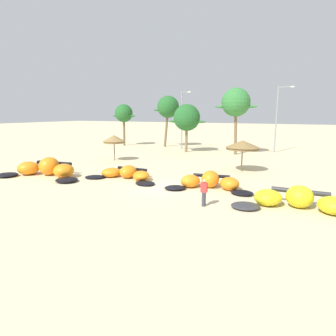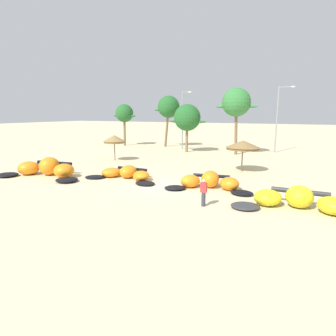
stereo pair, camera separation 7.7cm
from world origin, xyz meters
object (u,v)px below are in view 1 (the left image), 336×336
object	(u,v)px
beach_umbrella_middle	(243,145)
lamppost_west_center	(278,116)
palm_left_of_gap	(187,118)
kite_center	(299,201)
kite_far_left	(46,169)
kite_left	(126,174)
palm_leftmost	(124,114)
palm_left	(168,107)
beach_umbrella_near_van	(114,139)
person_near_kites	(204,193)
kite_left_of_center	(210,182)
palm_center_left	(236,103)
lamppost_west	(183,117)

from	to	relation	value
beach_umbrella_middle	lamppost_west_center	distance (m)	15.30
palm_left_of_gap	kite_center	bearing A→B (deg)	-52.40
kite_far_left	kite_left	xyz separation A→B (m)	(6.75, 2.20, -0.20)
palm_leftmost	kite_far_left	bearing A→B (deg)	-71.82
palm_left	beach_umbrella_near_van	bearing A→B (deg)	-88.43
kite_left	person_near_kites	bearing A→B (deg)	-25.67
beach_umbrella_near_van	palm_left_of_gap	xyz separation A→B (m)	(4.64, 10.21, 2.22)
person_near_kites	palm_leftmost	size ratio (longest dim) A/B	0.24
kite_left	lamppost_west_center	distance (m)	24.64
kite_left	palm_left_of_gap	world-z (taller)	palm_left_of_gap
kite_left	kite_left_of_center	bearing A→B (deg)	0.53
lamppost_west_center	palm_left	bearing A→B (deg)	-178.08
beach_umbrella_near_van	palm_left	xyz separation A→B (m)	(-0.40, 14.70, 3.76)
kite_left	beach_umbrella_middle	world-z (taller)	beach_umbrella_middle
beach_umbrella_near_van	kite_far_left	bearing A→B (deg)	-92.02
kite_center	palm_center_left	bearing A→B (deg)	112.94
palm_center_left	lamppost_west_center	bearing A→B (deg)	42.38
beach_umbrella_near_van	palm_left	distance (m)	15.17
kite_far_left	kite_left_of_center	xyz separation A→B (m)	(13.93, 2.27, -0.13)
kite_left_of_center	kite_center	world-z (taller)	kite_center
kite_far_left	palm_leftmost	distance (m)	24.02
palm_center_left	lamppost_west_center	world-z (taller)	lamppost_west_center
beach_umbrella_near_van	palm_center_left	world-z (taller)	palm_center_left
beach_umbrella_near_van	palm_leftmost	size ratio (longest dim) A/B	0.43
beach_umbrella_middle	lamppost_west_center	world-z (taller)	lamppost_west_center
kite_left_of_center	kite_center	distance (m)	6.30
person_near_kites	palm_left	distance (m)	30.21
lamppost_west	person_near_kites	bearing A→B (deg)	-63.97
kite_left	palm_left	size ratio (longest dim) A/B	0.86
palm_leftmost	palm_left	xyz separation A→B (m)	(7.28, 1.60, 1.00)
kite_far_left	palm_center_left	world-z (taller)	palm_center_left
kite_left_of_center	palm_left_of_gap	xyz separation A→B (m)	(-8.96, 17.24, 4.20)
lamppost_west	kite_left	bearing A→B (deg)	-79.64
lamppost_west	kite_center	bearing A→B (deg)	-53.04
kite_far_left	palm_left_of_gap	world-z (taller)	palm_left_of_gap
kite_left	palm_leftmost	world-z (taller)	palm_leftmost
person_near_kites	lamppost_west_center	size ratio (longest dim) A/B	0.18
kite_left_of_center	palm_leftmost	xyz separation A→B (m)	(-21.28, 20.12, 4.73)
kite_far_left	palm_center_left	size ratio (longest dim) A/B	0.97
palm_leftmost	lamppost_west	bearing A→B (deg)	0.76
kite_far_left	lamppost_west	bearing A→B (deg)	82.32
lamppost_west_center	beach_umbrella_middle	bearing A→B (deg)	-95.49
palm_center_left	beach_umbrella_middle	bearing A→B (deg)	-72.92
kite_left_of_center	palm_left_of_gap	world-z (taller)	palm_left_of_gap
kite_left	person_near_kites	xyz separation A→B (m)	(8.12, -3.90, 0.41)
kite_left_of_center	palm_left_of_gap	bearing A→B (deg)	117.47
kite_left	lamppost_west	xyz separation A→B (m)	(-3.71, 20.33, 4.31)
palm_center_left	lamppost_west	distance (m)	8.86
kite_center	kite_left	bearing A→B (deg)	171.16
kite_far_left	palm_left	distance (m)	24.64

